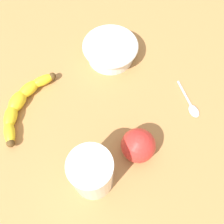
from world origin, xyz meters
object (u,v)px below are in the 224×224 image
object	(u,v)px
apple_fruit	(138,145)
teaspoon	(193,109)
ceramic_bowl	(110,50)
banana	(22,103)
smoothie_glass	(92,173)

from	to	relation	value
apple_fruit	teaspoon	bearing A→B (deg)	168.54
teaspoon	apple_fruit	bearing A→B (deg)	-71.61
ceramic_bowl	banana	bearing A→B (deg)	-12.37
ceramic_bowl	apple_fruit	bearing A→B (deg)	54.31
banana	teaspoon	world-z (taller)	banana
smoothie_glass	ceramic_bowl	bearing A→B (deg)	-144.33
smoothie_glass	teaspoon	size ratio (longest dim) A/B	1.15
banana	ceramic_bowl	xyz separation A→B (cm)	(-26.50, 5.81, 1.31)
smoothie_glass	ceramic_bowl	xyz separation A→B (cm)	(-27.90, -20.03, -2.80)
ceramic_bowl	teaspoon	distance (cm)	26.76
banana	apple_fruit	size ratio (longest dim) A/B	2.73
ceramic_bowl	teaspoon	xyz separation A→B (cm)	(-1.24, 26.60, -2.66)
banana	teaspoon	bearing A→B (deg)	111.07
smoothie_glass	teaspoon	xyz separation A→B (cm)	(-29.14, 6.57, -5.45)
smoothie_glass	banana	bearing A→B (deg)	-93.11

